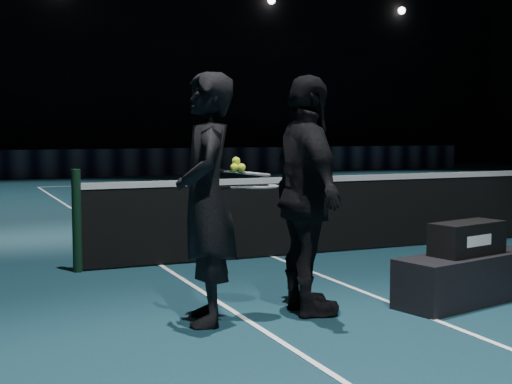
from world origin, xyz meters
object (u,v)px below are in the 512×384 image
player_bench (466,278)px  racket_bag (467,238)px  tennis_balls (237,166)px  player_a (206,199)px  racket_lower (261,187)px  racket_upper (253,174)px  player_b (307,196)px

player_bench → racket_bag: (0.00, 0.00, 0.36)m
player_bench → tennis_balls: tennis_balls is taller
player_a → racket_lower: (0.45, -0.04, 0.08)m
racket_lower → racket_bag: bearing=-2.7°
racket_bag → racket_upper: 2.02m
player_b → player_a: bearing=91.6°
racket_bag → tennis_balls: bearing=159.5°
player_a → racket_upper: 0.44m
tennis_balls → racket_lower: bearing=-6.2°
player_b → racket_lower: 0.41m
player_bench → racket_lower: (-1.86, 0.24, 0.85)m
player_a → player_b: bearing=101.3°
player_b → racket_upper: size_ratio=2.88×
racket_upper → tennis_balls: tennis_balls is taller
tennis_balls → racket_bag: bearing=-7.3°
racket_bag → tennis_balls: 2.18m
player_bench → racket_bag: size_ratio=2.00×
racket_lower → tennis_balls: tennis_balls is taller
racket_bag → player_b: (-1.47, 0.21, 0.41)m
racket_upper → tennis_balls: (-0.15, -0.02, 0.07)m
racket_lower → tennis_balls: size_ratio=5.67×
racket_bag → racket_lower: bearing=159.4°
racket_upper → player_b: bearing=-9.1°
racket_bag → player_a: 2.37m
player_bench → racket_upper: 2.15m
racket_bag → player_a: (-2.31, 0.28, 0.41)m
racket_upper → racket_bag: bearing=-7.8°
player_a → racket_lower: 0.46m
player_a → player_b: (0.85, -0.07, 0.00)m
player_bench → tennis_balls: (-2.06, 0.26, 1.02)m
player_bench → racket_upper: bearing=158.3°
player_bench → player_b: player_b is taller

